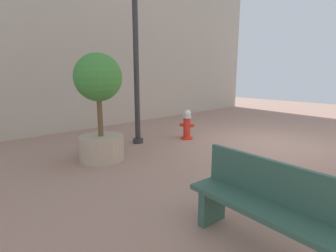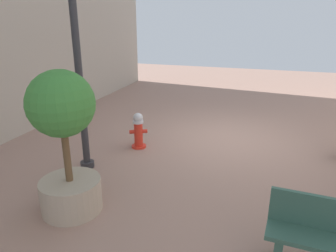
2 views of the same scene
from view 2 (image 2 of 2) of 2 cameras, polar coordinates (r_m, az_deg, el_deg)
ground_plane at (r=8.29m, az=10.57°, el=-2.15°), size 23.40×23.40×0.00m
fire_hydrant at (r=7.48m, az=-5.36°, el=-0.78°), size 0.42×0.40×0.85m
planter_tree at (r=4.98m, az=-18.10°, el=-1.74°), size 0.99×0.99×2.27m
street_lamp at (r=6.20m, az=-16.16°, el=13.85°), size 0.36×0.36×3.99m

